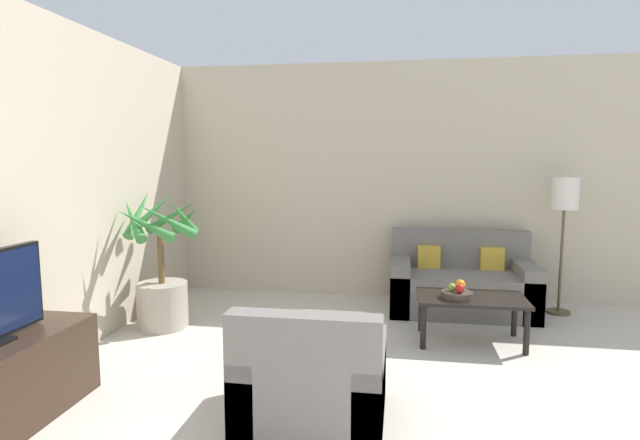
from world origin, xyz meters
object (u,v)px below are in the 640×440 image
Objects in this scene: fruit_bowl at (457,295)px; armchair at (313,383)px; sofa_loveseat at (461,285)px; ottoman at (331,343)px; apple_green at (452,287)px; orange_fruit at (460,285)px; coffee_table at (471,303)px; potted_palm at (162,277)px; floor_lamp at (564,203)px; apple_red at (460,289)px.

armchair is at bearing -123.75° from fruit_bowl.
sofa_loveseat is 2.02m from ottoman.
orange_fruit reaches higher than apple_green.
sofa_loveseat is 5.55× the size of fruit_bowl.
apple_green is at bearing -101.21° from sofa_loveseat.
apple_green is 1.80m from armchair.
coffee_table is 1.93m from armchair.
orange_fruit is at bearing -97.38° from sofa_loveseat.
orange_fruit is (-0.12, -0.93, 0.23)m from sofa_loveseat.
potted_palm reaches higher than armchair.
potted_palm is 3.05m from sofa_loveseat.
ottoman is at bearing -21.39° from potted_palm.
apple_green reaches higher than fruit_bowl.
floor_lamp reaches higher than fruit_bowl.
fruit_bowl is (-0.13, -0.07, 0.09)m from coffee_table.
potted_palm is 2.86m from coffee_table.
ottoman is (-1.03, -0.61, -0.32)m from apple_red.
potted_palm reaches higher than apple_green.
potted_palm is 0.91× the size of sofa_loveseat.
floor_lamp is (1.01, 0.09, 0.88)m from sofa_loveseat.
fruit_bowl is (-1.16, -1.08, -0.72)m from floor_lamp.
floor_lamp is 3.48m from armchair.
sofa_loveseat is 2.75m from armchair.
fruit_bowl is at bearing -137.01° from floor_lamp.
armchair is (-1.00, -1.49, -0.18)m from fruit_bowl.
armchair is (1.72, -1.51, -0.23)m from potted_palm.
fruit_bowl is at bearing -152.82° from coffee_table.
orange_fruit is at bearing 34.82° from ottoman.
sofa_loveseat reaches higher than apple_green.
sofa_loveseat is (2.88, 0.98, -0.20)m from potted_palm.
apple_green is at bearing 138.10° from apple_red.
orange_fruit is 1.89m from armchair.
floor_lamp is at bearing 42.99° from fruit_bowl.
floor_lamp is at bearing 50.03° from armchair.
apple_red reaches higher than apple_green.
coffee_table is 1.08× the size of armchair.
coffee_table is 3.48× the size of fruit_bowl.
orange_fruit is at bearing 63.01° from fruit_bowl.
armchair is 1.63× the size of ottoman.
ottoman is at bearing -145.18° from orange_fruit.
apple_red reaches higher than fruit_bowl.
floor_lamp is 2.95m from ottoman.
sofa_loveseat reaches higher than apple_red.
armchair is at bearing -123.48° from orange_fruit.
potted_palm is at bearing 178.72° from apple_red.
ottoman is at bearing -146.80° from fruit_bowl.
fruit_bowl reaches higher than coffee_table.
apple_green is (-0.20, -0.99, 0.22)m from sofa_loveseat.
floor_lamp is at bearing 38.77° from ottoman.
apple_green is at bearing -138.20° from floor_lamp.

